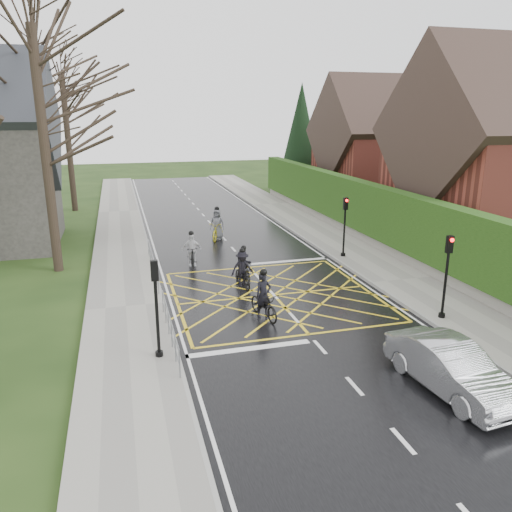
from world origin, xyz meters
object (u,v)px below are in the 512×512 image
cyclist_back (244,267)px  car (451,368)px  cyclist_mid (243,272)px  cyclist_front (192,253)px  cyclist_rear (264,302)px  cyclist_lead (217,228)px

cyclist_back → car: cyclist_back is taller
cyclist_back → car: 10.97m
cyclist_mid → cyclist_back: bearing=65.0°
cyclist_front → car: size_ratio=0.44×
cyclist_rear → cyclist_mid: bearing=76.2°
cyclist_mid → cyclist_front: bearing=109.6°
car → cyclist_rear: bearing=113.3°
cyclist_lead → car: 18.57m
cyclist_rear → cyclist_front: cyclist_rear is taller
cyclist_rear → cyclist_back: cyclist_rear is taller
cyclist_lead → car: (2.80, -18.36, -0.01)m
cyclist_lead → cyclist_front: bearing=-90.0°
cyclist_back → car: (3.14, -10.51, 0.07)m
cyclist_front → car: 14.27m
cyclist_mid → cyclist_front: (-1.69, 3.52, 0.03)m
cyclist_rear → cyclist_front: 7.29m
cyclist_front → car: cyclist_front is taller
cyclist_mid → car: bearing=-77.1°
cyclist_rear → cyclist_back: 4.30m
cyclist_mid → car: 10.38m
cyclist_rear → cyclist_mid: cyclist_rear is taller
cyclist_lead → cyclist_rear: bearing=-68.7°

